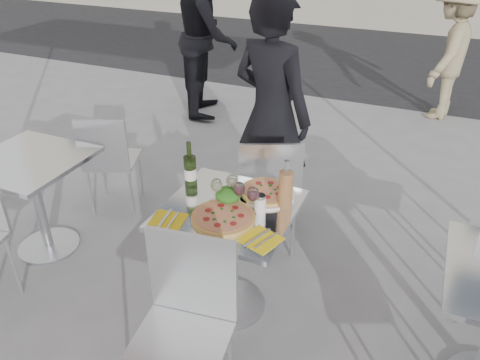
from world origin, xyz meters
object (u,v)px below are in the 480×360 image
at_px(pizza_near, 223,217).
at_px(wineglass_white_b, 232,182).
at_px(wine_bottle, 190,170).
at_px(napkin_right, 261,239).
at_px(main_table, 230,238).
at_px(salad_plate, 228,196).
at_px(side_table_left, 34,186).
at_px(wineglass_white_a, 217,186).
at_px(sugar_shaker, 260,203).
at_px(napkin_left, 167,220).
at_px(pedestrian_a, 208,35).
at_px(woman_diner, 271,115).
at_px(wineglass_red_b, 253,195).
at_px(pedestrian_b, 449,52).
at_px(chair_far, 268,186).
at_px(wineglass_red_a, 239,190).
at_px(side_chair_lfar, 108,156).
at_px(carafe, 286,189).
at_px(pizza_far, 266,192).
at_px(chair_near, 185,317).

distance_m(pizza_near, wineglass_white_b, 0.23).
distance_m(wine_bottle, wineglass_white_b, 0.29).
relative_size(wineglass_white_b, napkin_right, 0.69).
distance_m(main_table, salad_plate, 0.26).
distance_m(pizza_near, wine_bottle, 0.41).
distance_m(side_table_left, wineglass_white_b, 1.51).
relative_size(side_table_left, wineglass_white_a, 4.76).
height_order(main_table, sugar_shaker, sugar_shaker).
bearing_deg(napkin_left, main_table, 36.65).
xyz_separation_m(side_table_left, salad_plate, (1.47, 0.06, 0.25)).
bearing_deg(napkin_right, wineglass_white_b, 153.82).
height_order(side_table_left, salad_plate, salad_plate).
xyz_separation_m(main_table, wine_bottle, (-0.31, 0.12, 0.32)).
xyz_separation_m(pedestrian_a, sugar_shaker, (1.81, -2.95, -0.13)).
relative_size(woman_diner, wineglass_red_b, 11.39).
bearing_deg(pedestrian_a, pedestrian_b, -90.14).
distance_m(chair_far, sugar_shaker, 0.67).
relative_size(chair_far, wineglass_red_a, 5.86).
xyz_separation_m(chair_far, sugar_shaker, (0.17, -0.60, 0.26)).
bearing_deg(chair_far, side_chair_lfar, -24.61).
xyz_separation_m(pedestrian_a, pizza_near, (1.66, -3.09, -0.17)).
relative_size(pedestrian_a, sugar_shaker, 17.42).
bearing_deg(pedestrian_a, main_table, -171.33).
bearing_deg(wineglass_white_a, carafe, 17.36).
relative_size(main_table, side_chair_lfar, 0.87).
bearing_deg(wineglass_red_a, wineglass_white_b, 139.94).
relative_size(wineglass_white_a, wineglass_white_b, 1.00).
height_order(salad_plate, napkin_right, salad_plate).
height_order(main_table, napkin_right, napkin_right).
relative_size(wineglass_white_a, napkin_left, 0.77).
relative_size(pedestrian_b, wineglass_red_b, 9.99).
height_order(salad_plate, wine_bottle, wine_bottle).
bearing_deg(side_table_left, side_chair_lfar, 76.55).
bearing_deg(salad_plate, wineglass_red_b, -15.24).
xyz_separation_m(side_table_left, wineglass_white_a, (1.41, 0.02, 0.32)).
relative_size(salad_plate, wineglass_red_b, 1.40).
bearing_deg(chair_far, salad_plate, 61.49).
bearing_deg(wineglass_red_a, wineglass_white_a, -173.86).
distance_m(salad_plate, napkin_right, 0.40).
bearing_deg(wine_bottle, napkin_left, -81.03).
height_order(chair_far, pizza_far, chair_far).
bearing_deg(wine_bottle, chair_far, 58.38).
bearing_deg(napkin_left, wineglass_red_a, 35.42).
distance_m(side_table_left, carafe, 1.82).
relative_size(side_chair_lfar, napkin_right, 3.74).
distance_m(pizza_far, wineglass_white_b, 0.22).
bearing_deg(carafe, side_table_left, -175.66).
relative_size(chair_near, sugar_shaker, 8.95).
relative_size(carafe, sugar_shaker, 2.71).
relative_size(napkin_left, napkin_right, 0.89).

